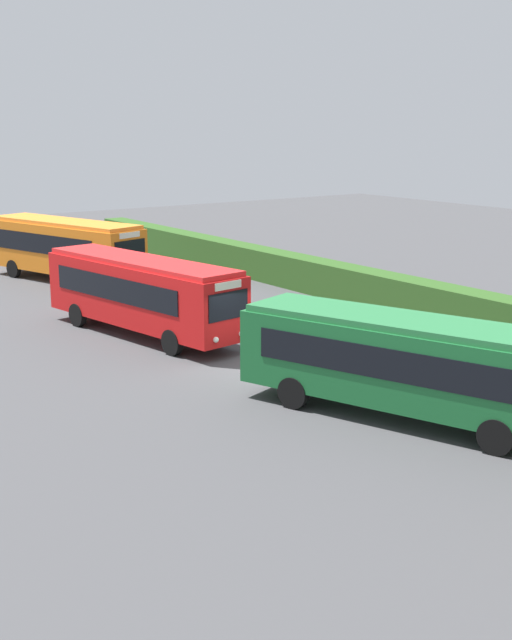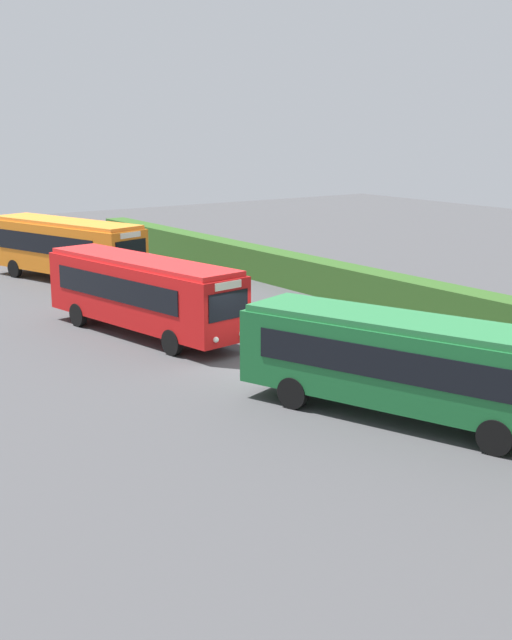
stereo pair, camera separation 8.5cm
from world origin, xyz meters
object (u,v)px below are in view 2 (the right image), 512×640
Objects in this scene: bus_orange at (66,246)px; person_left at (161,300)px; bus_red at (142,291)px; bus_green at (407,361)px.

bus_orange reaches higher than person_left.
bus_green is at bearing -1.98° from bus_red.
bus_red is at bearing -58.49° from person_left.
person_left is (-15.11, 0.16, -0.79)m from bus_green.
bus_green is 15.13m from person_left.
bus_green is at bearing -13.24° from person_left.
bus_red is (13.24, -2.30, -0.08)m from bus_orange.
bus_orange is 0.99× the size of bus_red.
bus_green is at bearing -17.56° from bus_orange.
bus_red is 2.63m from person_left.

